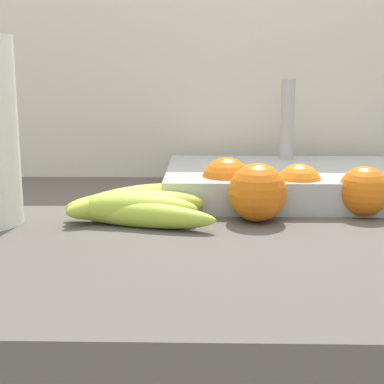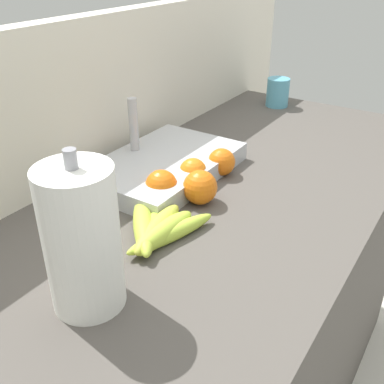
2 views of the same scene
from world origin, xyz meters
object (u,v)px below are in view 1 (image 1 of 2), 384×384
object	(u,v)px
banana_bunch	(134,206)
orange_back_left	(364,191)
orange_front	(257,192)
orange_back_right	(299,187)
orange_center	(226,183)
sink_basin	(293,181)

from	to	relation	value
banana_bunch	orange_back_left	xyz separation A→B (m)	(0.32, 0.03, 0.02)
orange_front	orange_back_right	bearing A→B (deg)	43.47
orange_center	orange_back_left	distance (m)	0.20
banana_bunch	orange_front	distance (m)	0.17
orange_back_left	sink_basin	xyz separation A→B (m)	(-0.08, 0.13, -0.01)
orange_center	orange_back_left	bearing A→B (deg)	-14.41
sink_basin	orange_back_right	bearing A→B (deg)	-93.70
orange_back_right	orange_back_left	distance (m)	0.09
sink_basin	orange_front	bearing A→B (deg)	-114.60
orange_front	orange_back_right	world-z (taller)	orange_front
banana_bunch	sink_basin	distance (m)	0.29
orange_front	orange_back_left	distance (m)	0.16
orange_front	orange_center	bearing A→B (deg)	115.89
orange_back_left	sink_basin	world-z (taller)	sink_basin
orange_front	sink_basin	xyz separation A→B (m)	(0.07, 0.16, -0.01)
orange_center	banana_bunch	bearing A→B (deg)	-147.41
banana_bunch	orange_back_right	distance (m)	0.25
sink_basin	orange_center	bearing A→B (deg)	-145.44
orange_center	sink_basin	size ratio (longest dim) A/B	0.19
banana_bunch	orange_back_right	world-z (taller)	orange_back_right
orange_front	sink_basin	size ratio (longest dim) A/B	0.20
orange_back_right	sink_basin	world-z (taller)	sink_basin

